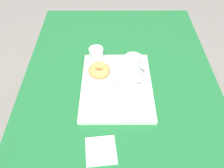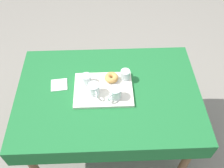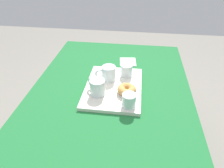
{
  "view_description": "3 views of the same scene",
  "coord_description": "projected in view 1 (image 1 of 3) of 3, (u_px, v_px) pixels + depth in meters",
  "views": [
    {
      "loc": [
        -0.87,
        0.04,
        1.6
      ],
      "look_at": [
        -0.04,
        0.04,
        0.78
      ],
      "focal_mm": 40.18,
      "sensor_mm": 36.0,
      "label": 1
    },
    {
      "loc": [
        -0.01,
        -1.14,
        2.22
      ],
      "look_at": [
        0.03,
        0.02,
        0.82
      ],
      "focal_mm": 39.71,
      "sensor_mm": 36.0,
      "label": 2
    },
    {
      "loc": [
        0.95,
        0.14,
        1.49
      ],
      "look_at": [
        -0.02,
        0.01,
        0.8
      ],
      "focal_mm": 33.13,
      "sensor_mm": 36.0,
      "label": 3
    }
  ],
  "objects": [
    {
      "name": "ground_plane",
      "position": [
        117.0,
        159.0,
        1.75
      ],
      "size": [
        6.0,
        6.0,
        0.0
      ],
      "primitive_type": "plane",
      "color": "gray"
    },
    {
      "name": "dining_table",
      "position": [
        119.0,
        96.0,
        1.28
      ],
      "size": [
        1.38,
        0.95,
        0.76
      ],
      "color": "#1E6B33",
      "rests_on": "ground"
    },
    {
      "name": "serving_tray",
      "position": [
        117.0,
        85.0,
        1.18
      ],
      "size": [
        0.44,
        0.33,
        0.02
      ],
      "primitive_type": "cube",
      "color": "silver",
      "rests_on": "dining_table"
    },
    {
      "name": "tea_mug_left",
      "position": [
        133.0,
        65.0,
        1.2
      ],
      "size": [
        0.1,
        0.11,
        0.09
      ],
      "color": "silver",
      "rests_on": "serving_tray"
    },
    {
      "name": "tea_mug_right",
      "position": [
        126.0,
        88.0,
        1.1
      ],
      "size": [
        0.08,
        0.12,
        0.09
      ],
      "color": "silver",
      "rests_on": "serving_tray"
    },
    {
      "name": "water_glass_near",
      "position": [
        96.0,
        55.0,
        1.27
      ],
      "size": [
        0.07,
        0.07,
        0.08
      ],
      "color": "silver",
      "rests_on": "serving_tray"
    },
    {
      "name": "water_glass_far",
      "position": [
        101.0,
        99.0,
        1.06
      ],
      "size": [
        0.07,
        0.07,
        0.08
      ],
      "color": "silver",
      "rests_on": "serving_tray"
    },
    {
      "name": "donut_plate_left",
      "position": [
        99.0,
        74.0,
        1.22
      ],
      "size": [
        0.11,
        0.11,
        0.01
      ],
      "primitive_type": "cylinder",
      "color": "silver",
      "rests_on": "serving_tray"
    },
    {
      "name": "sugar_donut_left",
      "position": [
        99.0,
        70.0,
        1.2
      ],
      "size": [
        0.1,
        0.1,
        0.04
      ],
      "primitive_type": "torus",
      "color": "tan",
      "rests_on": "donut_plate_left"
    },
    {
      "name": "paper_napkin",
      "position": [
        101.0,
        151.0,
        0.95
      ],
      "size": [
        0.13,
        0.13,
        0.01
      ],
      "primitive_type": "cube",
      "rotation": [
        0.0,
        0.0,
        0.11
      ],
      "color": "white",
      "rests_on": "dining_table"
    }
  ]
}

